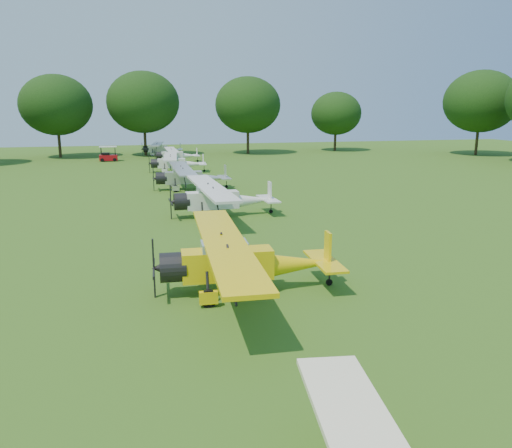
{
  "coord_description": "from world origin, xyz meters",
  "views": [
    {
      "loc": [
        -4.21,
        -24.07,
        7.33
      ],
      "look_at": [
        1.88,
        0.57,
        1.4
      ],
      "focal_mm": 35.0,
      "sensor_mm": 36.0,
      "label": 1
    }
  ],
  "objects_px": {
    "aircraft_5": "(176,162)",
    "aircraft_7": "(161,148)",
    "aircraft_4": "(189,175)",
    "aircraft_6": "(176,154)",
    "golf_cart": "(108,156)",
    "aircraft_2": "(241,259)",
    "aircraft_3": "(220,197)"
  },
  "relations": [
    {
      "from": "aircraft_5",
      "to": "aircraft_7",
      "type": "xyz_separation_m",
      "value": [
        -0.44,
        21.83,
        -0.05
      ]
    },
    {
      "from": "aircraft_4",
      "to": "aircraft_7",
      "type": "relative_size",
      "value": 1.1
    },
    {
      "from": "aircraft_6",
      "to": "golf_cart",
      "type": "xyz_separation_m",
      "value": [
        -9.12,
        3.39,
        -0.44
      ]
    },
    {
      "from": "aircraft_5",
      "to": "golf_cart",
      "type": "xyz_separation_m",
      "value": [
        -8.19,
        14.47,
        -0.53
      ]
    },
    {
      "from": "aircraft_4",
      "to": "golf_cart",
      "type": "height_order",
      "value": "aircraft_4"
    },
    {
      "from": "aircraft_7",
      "to": "golf_cart",
      "type": "bearing_deg",
      "value": -128.75
    },
    {
      "from": "aircraft_4",
      "to": "aircraft_2",
      "type": "bearing_deg",
      "value": -92.16
    },
    {
      "from": "aircraft_5",
      "to": "aircraft_6",
      "type": "relative_size",
      "value": 1.09
    },
    {
      "from": "aircraft_6",
      "to": "golf_cart",
      "type": "height_order",
      "value": "golf_cart"
    },
    {
      "from": "aircraft_5",
      "to": "aircraft_6",
      "type": "bearing_deg",
      "value": 90.25
    },
    {
      "from": "aircraft_3",
      "to": "golf_cart",
      "type": "xyz_separation_m",
      "value": [
        -9.02,
        39.76,
        -0.67
      ]
    },
    {
      "from": "golf_cart",
      "to": "aircraft_2",
      "type": "bearing_deg",
      "value": -82.11
    },
    {
      "from": "aircraft_2",
      "to": "aircraft_3",
      "type": "height_order",
      "value": "aircraft_2"
    },
    {
      "from": "aircraft_4",
      "to": "golf_cart",
      "type": "bearing_deg",
      "value": 106.5
    },
    {
      "from": "aircraft_2",
      "to": "golf_cart",
      "type": "bearing_deg",
      "value": 100.8
    },
    {
      "from": "aircraft_5",
      "to": "aircraft_7",
      "type": "height_order",
      "value": "aircraft_5"
    },
    {
      "from": "aircraft_7",
      "to": "golf_cart",
      "type": "height_order",
      "value": "golf_cart"
    },
    {
      "from": "aircraft_3",
      "to": "aircraft_7",
      "type": "height_order",
      "value": "aircraft_3"
    },
    {
      "from": "aircraft_2",
      "to": "aircraft_5",
      "type": "bearing_deg",
      "value": 91.88
    },
    {
      "from": "aircraft_2",
      "to": "aircraft_5",
      "type": "relative_size",
      "value": 1.14
    },
    {
      "from": "aircraft_4",
      "to": "aircraft_5",
      "type": "bearing_deg",
      "value": 90.12
    },
    {
      "from": "aircraft_4",
      "to": "aircraft_7",
      "type": "xyz_separation_m",
      "value": [
        -0.52,
        34.88,
        -0.13
      ]
    },
    {
      "from": "aircraft_5",
      "to": "golf_cart",
      "type": "distance_m",
      "value": 16.64
    },
    {
      "from": "aircraft_4",
      "to": "aircraft_5",
      "type": "height_order",
      "value": "aircraft_4"
    },
    {
      "from": "aircraft_3",
      "to": "aircraft_7",
      "type": "distance_m",
      "value": 47.14
    },
    {
      "from": "golf_cart",
      "to": "aircraft_4",
      "type": "bearing_deg",
      "value": -73.11
    },
    {
      "from": "aircraft_3",
      "to": "aircraft_4",
      "type": "xyz_separation_m",
      "value": [
        -0.76,
        12.24,
        -0.07
      ]
    },
    {
      "from": "golf_cart",
      "to": "aircraft_7",
      "type": "bearing_deg",
      "value": 43.71
    },
    {
      "from": "aircraft_4",
      "to": "aircraft_6",
      "type": "height_order",
      "value": "aircraft_4"
    },
    {
      "from": "aircraft_4",
      "to": "golf_cart",
      "type": "relative_size",
      "value": 4.57
    },
    {
      "from": "aircraft_2",
      "to": "aircraft_4",
      "type": "relative_size",
      "value": 1.09
    },
    {
      "from": "aircraft_2",
      "to": "aircraft_3",
      "type": "xyz_separation_m",
      "value": [
        1.67,
        14.52,
        -0.03
      ]
    }
  ]
}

